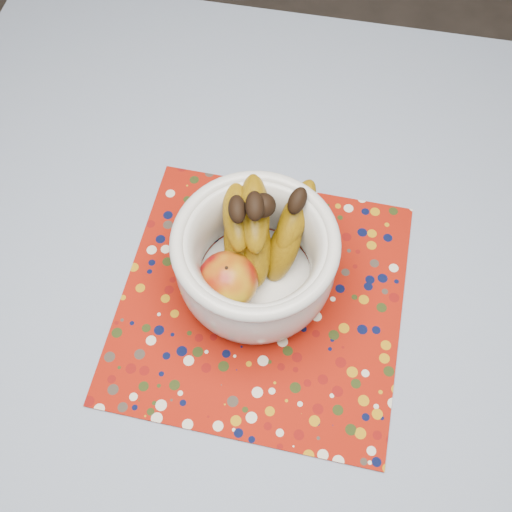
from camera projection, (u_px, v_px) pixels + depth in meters
name	position (u px, v px, depth m)	size (l,w,h in m)	color
table	(258.00, 316.00, 1.04)	(1.20, 1.20, 0.75)	brown
tablecloth	(258.00, 296.00, 0.97)	(1.32, 1.32, 0.01)	slate
placemat	(262.00, 300.00, 0.96)	(0.44, 0.44, 0.00)	maroon
fruit_bowl	(256.00, 252.00, 0.90)	(0.24, 0.26, 0.20)	silver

